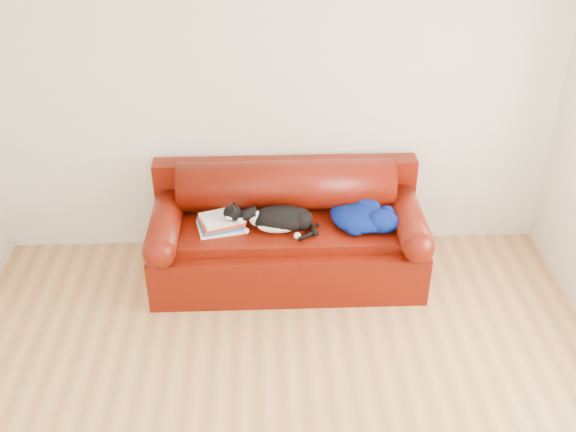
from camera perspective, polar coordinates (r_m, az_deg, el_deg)
name	(u,v)px	position (r m, az deg, el deg)	size (l,w,h in m)	color
ground	(283,418)	(4.38, -0.40, -16.74)	(4.50, 4.50, 0.00)	#98693D
room_shell	(307,183)	(3.34, 1.61, 2.78)	(4.52, 4.02, 2.61)	beige
sofa_base	(287,250)	(5.35, -0.06, -2.89)	(2.10, 0.90, 0.50)	#380902
sofa_back	(286,201)	(5.39, -0.16, 1.24)	(2.10, 1.01, 0.88)	#380902
book_stack	(221,223)	(5.13, -5.68, -0.56)	(0.38, 0.33, 0.10)	white
cat	(281,219)	(5.07, -0.63, -0.30)	(0.64, 0.32, 0.24)	black
blanket	(363,217)	(5.17, 6.38, -0.05)	(0.54, 0.48, 0.17)	#020B46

